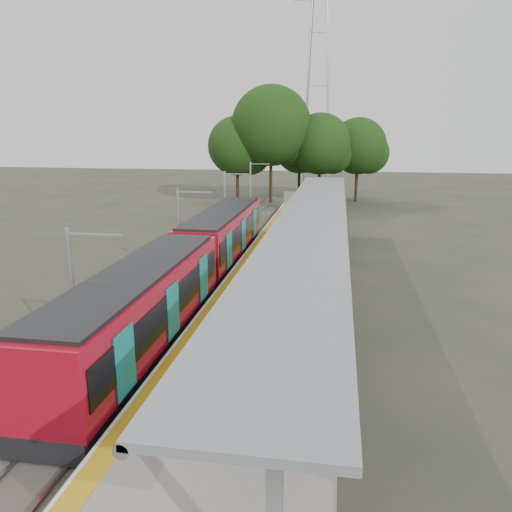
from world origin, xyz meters
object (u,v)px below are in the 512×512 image
at_px(bench_mid, 325,314).
at_px(info_pillar_near, 280,292).
at_px(bench_near, 321,419).
at_px(info_pillar_far, 315,225).
at_px(bench_far, 324,217).
at_px(litter_bin, 314,252).
at_px(train, 192,262).

relative_size(bench_mid, info_pillar_near, 0.93).
xyz_separation_m(bench_near, info_pillar_near, (-2.13, 9.14, 0.25)).
xyz_separation_m(bench_mid, info_pillar_far, (-1.24, 17.84, 0.19)).
distance_m(bench_far, info_pillar_near, 21.46).
bearing_deg(bench_near, bench_mid, 102.65).
height_order(bench_far, litter_bin, litter_bin).
xyz_separation_m(bench_far, info_pillar_far, (-0.43, -5.38, 0.31)).
relative_size(bench_near, info_pillar_near, 0.86).
xyz_separation_m(info_pillar_near, litter_bin, (0.99, 8.94, -0.31)).
relative_size(bench_mid, litter_bin, 1.73).
bearing_deg(bench_near, train, 131.16).
bearing_deg(bench_mid, bench_near, -93.89).
bearing_deg(info_pillar_near, bench_far, 111.46).
xyz_separation_m(bench_far, litter_bin, (-0.19, -12.49, 0.01)).
bearing_deg(bench_mid, info_pillar_near, 133.14).
xyz_separation_m(train, bench_far, (6.13, 18.07, -0.56)).
height_order(bench_mid, info_pillar_far, info_pillar_far).
height_order(info_pillar_near, litter_bin, info_pillar_near).
relative_size(train, litter_bin, 27.54).
relative_size(bench_far, info_pillar_far, 0.76).
relative_size(train, bench_mid, 15.95).
relative_size(bench_near, info_pillar_far, 0.87).
bearing_deg(bench_mid, info_pillar_far, 89.08).
relative_size(bench_mid, bench_far, 1.23).
bearing_deg(litter_bin, bench_near, -86.39).
bearing_deg(litter_bin, train, -136.78).
bearing_deg(info_pillar_near, bench_near, -52.28).
xyz_separation_m(info_pillar_far, litter_bin, (0.23, -7.10, -0.30)).
height_order(bench_near, litter_bin, bench_near).
distance_m(train, info_pillar_near, 5.99).
height_order(bench_far, info_pillar_far, info_pillar_far).
height_order(bench_far, info_pillar_near, info_pillar_near).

